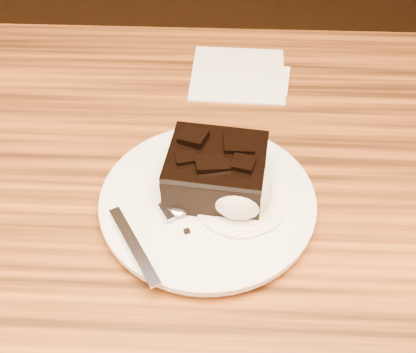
{
  "coord_description": "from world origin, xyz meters",
  "views": [
    {
      "loc": [
        0.12,
        -0.32,
        1.17
      ],
      "look_at": [
        0.1,
        0.04,
        0.79
      ],
      "focal_mm": 43.32,
      "sensor_mm": 36.0,
      "label": 1
    }
  ],
  "objects_px": {
    "plate": "(208,203)",
    "napkin": "(238,73)",
    "brownie": "(216,174)",
    "spoon": "(174,204)",
    "ice_cream_scoop": "(240,189)"
  },
  "relations": [
    {
      "from": "ice_cream_scoop",
      "to": "spoon",
      "type": "xyz_separation_m",
      "value": [
        -0.07,
        -0.01,
        -0.02
      ]
    },
    {
      "from": "plate",
      "to": "napkin",
      "type": "bearing_deg",
      "value": 82.51
    },
    {
      "from": "spoon",
      "to": "ice_cream_scoop",
      "type": "bearing_deg",
      "value": -24.81
    },
    {
      "from": "brownie",
      "to": "spoon",
      "type": "bearing_deg",
      "value": -146.53
    },
    {
      "from": "brownie",
      "to": "spoon",
      "type": "distance_m",
      "value": 0.05
    },
    {
      "from": "plate",
      "to": "spoon",
      "type": "relative_size",
      "value": 1.49
    },
    {
      "from": "plate",
      "to": "brownie",
      "type": "distance_m",
      "value": 0.04
    },
    {
      "from": "spoon",
      "to": "napkin",
      "type": "height_order",
      "value": "spoon"
    },
    {
      "from": "spoon",
      "to": "plate",
      "type": "bearing_deg",
      "value": -7.2
    },
    {
      "from": "brownie",
      "to": "ice_cream_scoop",
      "type": "bearing_deg",
      "value": -39.54
    },
    {
      "from": "plate",
      "to": "napkin",
      "type": "height_order",
      "value": "plate"
    },
    {
      "from": "brownie",
      "to": "ice_cream_scoop",
      "type": "distance_m",
      "value": 0.03
    },
    {
      "from": "plate",
      "to": "brownie",
      "type": "height_order",
      "value": "brownie"
    },
    {
      "from": "plate",
      "to": "spoon",
      "type": "xyz_separation_m",
      "value": [
        -0.03,
        -0.02,
        0.01
      ]
    },
    {
      "from": "napkin",
      "to": "brownie",
      "type": "bearing_deg",
      "value": -95.84
    }
  ]
}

